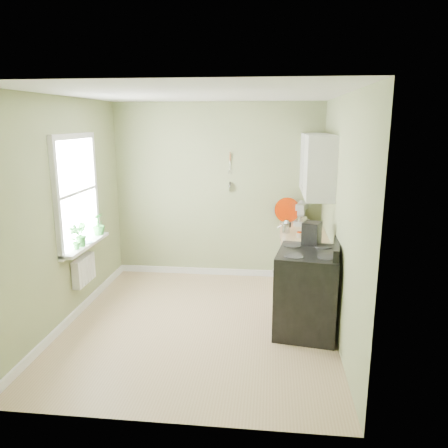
# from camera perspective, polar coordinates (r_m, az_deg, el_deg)

# --- Properties ---
(floor) EXTENTS (3.20, 3.60, 0.02)m
(floor) POSITION_cam_1_polar(r_m,az_deg,el_deg) (5.47, -3.23, -13.02)
(floor) COLOR tan
(floor) RESTS_ON ground
(ceiling) EXTENTS (3.20, 3.60, 0.02)m
(ceiling) POSITION_cam_1_polar(r_m,az_deg,el_deg) (4.92, -3.66, 16.71)
(ceiling) COLOR white
(ceiling) RESTS_ON wall_back
(wall_back) EXTENTS (3.20, 0.02, 2.70)m
(wall_back) POSITION_cam_1_polar(r_m,az_deg,el_deg) (6.78, -0.88, 4.26)
(wall_back) COLOR #919A69
(wall_back) RESTS_ON floor
(wall_left) EXTENTS (0.02, 3.60, 2.70)m
(wall_left) POSITION_cam_1_polar(r_m,az_deg,el_deg) (5.52, -20.14, 1.35)
(wall_left) COLOR #919A69
(wall_left) RESTS_ON floor
(wall_right) EXTENTS (0.02, 3.60, 2.70)m
(wall_right) POSITION_cam_1_polar(r_m,az_deg,el_deg) (5.01, 15.03, 0.57)
(wall_right) COLOR #919A69
(wall_right) RESTS_ON floor
(base_cabinets) EXTENTS (0.60, 1.60, 0.87)m
(base_cabinets) POSITION_cam_1_polar(r_m,az_deg,el_deg) (6.18, 10.30, -5.61)
(base_cabinets) COLOR silver
(base_cabinets) RESTS_ON floor
(countertop) EXTENTS (0.64, 1.60, 0.04)m
(countertop) POSITION_cam_1_polar(r_m,az_deg,el_deg) (6.05, 10.39, -1.52)
(countertop) COLOR tan
(countertop) RESTS_ON base_cabinets
(upper_cabinets) EXTENTS (0.35, 1.40, 0.80)m
(upper_cabinets) POSITION_cam_1_polar(r_m,az_deg,el_deg) (5.99, 12.00, 7.60)
(upper_cabinets) COLOR silver
(upper_cabinets) RESTS_ON wall_right
(window) EXTENTS (0.06, 1.14, 1.44)m
(window) POSITION_cam_1_polar(r_m,az_deg,el_deg) (5.74, -18.75, 3.93)
(window) COLOR white
(window) RESTS_ON wall_left
(window_sill) EXTENTS (0.18, 1.14, 0.04)m
(window_sill) POSITION_cam_1_polar(r_m,az_deg,el_deg) (5.85, -17.62, -2.55)
(window_sill) COLOR white
(window_sill) RESTS_ON wall_left
(radiator) EXTENTS (0.12, 0.50, 0.35)m
(radiator) POSITION_cam_1_polar(r_m,az_deg,el_deg) (5.91, -17.85, -5.75)
(radiator) COLOR white
(radiator) RESTS_ON wall_left
(wall_utensils) EXTENTS (0.02, 0.14, 0.58)m
(wall_utensils) POSITION_cam_1_polar(r_m,az_deg,el_deg) (6.70, 0.79, 6.00)
(wall_utensils) COLOR tan
(wall_utensils) RESTS_ON wall_back
(stove) EXTENTS (0.81, 0.89, 1.10)m
(stove) POSITION_cam_1_polar(r_m,az_deg,el_deg) (5.20, 10.84, -8.62)
(stove) COLOR black
(stove) RESTS_ON floor
(stand_mixer) EXTENTS (0.25, 0.33, 0.36)m
(stand_mixer) POSITION_cam_1_polar(r_m,az_deg,el_deg) (6.57, 10.12, 1.20)
(stand_mixer) COLOR #B2B2B7
(stand_mixer) RESTS_ON countertop
(kettle) EXTENTS (0.18, 0.10, 0.18)m
(kettle) POSITION_cam_1_polar(r_m,az_deg,el_deg) (6.07, 8.12, -0.31)
(kettle) COLOR silver
(kettle) RESTS_ON countertop
(coffee_maker) EXTENTS (0.26, 0.27, 0.33)m
(coffee_maker) POSITION_cam_1_polar(r_m,az_deg,el_deg) (5.33, 11.33, -1.60)
(coffee_maker) COLOR black
(coffee_maker) RESTS_ON countertop
(red_tray) EXTENTS (0.38, 0.10, 0.38)m
(red_tray) POSITION_cam_1_polar(r_m,az_deg,el_deg) (6.69, 8.25, 1.82)
(red_tray) COLOR #A42300
(red_tray) RESTS_ON countertop
(jar) EXTENTS (0.07, 0.07, 0.08)m
(jar) POSITION_cam_1_polar(r_m,az_deg,el_deg) (5.85, 9.84, -1.39)
(jar) COLOR tan
(jar) RESTS_ON countertop
(plant_a) EXTENTS (0.20, 0.18, 0.31)m
(plant_a) POSITION_cam_1_polar(r_m,az_deg,el_deg) (5.55, -18.83, -1.63)
(plant_a) COLOR #297529
(plant_a) RESTS_ON window_sill
(plant_b) EXTENTS (0.20, 0.21, 0.30)m
(plant_b) POSITION_cam_1_polar(r_m,az_deg,el_deg) (5.68, -18.21, -1.30)
(plant_b) COLOR #297529
(plant_b) RESTS_ON window_sill
(plant_c) EXTENTS (0.21, 0.21, 0.30)m
(plant_c) POSITION_cam_1_polar(r_m,az_deg,el_deg) (6.18, -16.10, 0.00)
(plant_c) COLOR #297529
(plant_c) RESTS_ON window_sill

